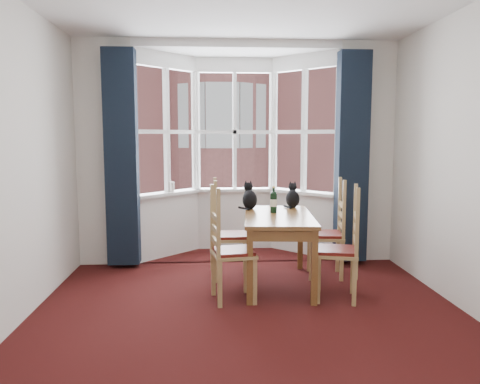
{
  "coord_description": "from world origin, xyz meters",
  "views": [
    {
      "loc": [
        -0.34,
        -3.68,
        1.62
      ],
      "look_at": [
        -0.05,
        1.05,
        1.05
      ],
      "focal_mm": 35.0,
      "sensor_mm": 36.0,
      "label": 1
    }
  ],
  "objects": [
    {
      "name": "floor",
      "position": [
        0.0,
        0.0,
        0.0
      ],
      "size": [
        4.5,
        4.5,
        0.0
      ],
      "primitive_type": "plane",
      "color": "black",
      "rests_on": "ground"
    },
    {
      "name": "wall_near",
      "position": [
        0.0,
        -2.25,
        1.4
      ],
      "size": [
        4.0,
        0.0,
        4.0
      ],
      "primitive_type": "plane",
      "rotation": [
        -1.57,
        0.0,
        0.0
      ],
      "color": "silver",
      "rests_on": "floor"
    },
    {
      "name": "wall_back_pier_left",
      "position": [
        -1.65,
        2.25,
        1.4
      ],
      "size": [
        0.7,
        0.12,
        2.8
      ],
      "primitive_type": "cube",
      "color": "silver",
      "rests_on": "floor"
    },
    {
      "name": "wall_back_pier_right",
      "position": [
        1.65,
        2.25,
        1.4
      ],
      "size": [
        0.7,
        0.12,
        2.8
      ],
      "primitive_type": "cube",
      "color": "silver",
      "rests_on": "floor"
    },
    {
      "name": "bay_window",
      "position": [
        0.0,
        2.75,
        1.4
      ],
      "size": [
        2.76,
        0.94,
        2.8
      ],
      "color": "white",
      "rests_on": "floor"
    },
    {
      "name": "curtain_left",
      "position": [
        -1.42,
        2.07,
        1.35
      ],
      "size": [
        0.38,
        0.22,
        2.6
      ],
      "primitive_type": "cube",
      "color": "black",
      "rests_on": "floor"
    },
    {
      "name": "curtain_right",
      "position": [
        1.42,
        2.07,
        1.35
      ],
      "size": [
        0.38,
        0.22,
        2.6
      ],
      "primitive_type": "cube",
      "color": "black",
      "rests_on": "floor"
    },
    {
      "name": "dining_table",
      "position": [
        0.38,
        1.26,
        0.67
      ],
      "size": [
        0.82,
        1.39,
        0.78
      ],
      "color": "brown",
      "rests_on": "floor"
    },
    {
      "name": "chair_left_near",
      "position": [
        -0.22,
        0.79,
        0.47
      ],
      "size": [
        0.46,
        0.48,
        0.92
      ],
      "color": "#A78951",
      "rests_on": "floor"
    },
    {
      "name": "chair_left_far",
      "position": [
        -0.21,
        1.55,
        0.47
      ],
      "size": [
        0.4,
        0.42,
        0.92
      ],
      "color": "#A78951",
      "rests_on": "floor"
    },
    {
      "name": "chair_right_near",
      "position": [
        0.99,
        0.76,
        0.47
      ],
      "size": [
        0.49,
        0.51,
        0.92
      ],
      "color": "#A78951",
      "rests_on": "floor"
    },
    {
      "name": "chair_right_far",
      "position": [
        1.06,
        1.52,
        0.47
      ],
      "size": [
        0.46,
        0.47,
        0.92
      ],
      "color": "#A78951",
      "rests_on": "floor"
    },
    {
      "name": "cat_left",
      "position": [
        0.11,
        1.7,
        0.9
      ],
      "size": [
        0.2,
        0.26,
        0.33
      ],
      "color": "black",
      "rests_on": "dining_table"
    },
    {
      "name": "cat_right",
      "position": [
        0.63,
        1.78,
        0.89
      ],
      "size": [
        0.19,
        0.25,
        0.31
      ],
      "color": "black",
      "rests_on": "dining_table"
    },
    {
      "name": "wine_bottle",
      "position": [
        0.35,
        1.4,
        0.9
      ],
      "size": [
        0.08,
        0.08,
        0.29
      ],
      "color": "black",
      "rests_on": "dining_table"
    },
    {
      "name": "candle_tall",
      "position": [
        -0.86,
        2.6,
        0.94
      ],
      "size": [
        0.06,
        0.06,
        0.14
      ],
      "primitive_type": "cylinder",
      "color": "white",
      "rests_on": "bay_window"
    },
    {
      "name": "street",
      "position": [
        0.0,
        32.25,
        -6.0
      ],
      "size": [
        80.0,
        80.0,
        0.0
      ],
      "primitive_type": "plane",
      "color": "#333335",
      "rests_on": "ground"
    },
    {
      "name": "tenement_building",
      "position": [
        0.0,
        14.01,
        1.6
      ],
      "size": [
        18.4,
        7.8,
        15.2
      ],
      "color": "#AA5D57",
      "rests_on": "street"
    }
  ]
}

